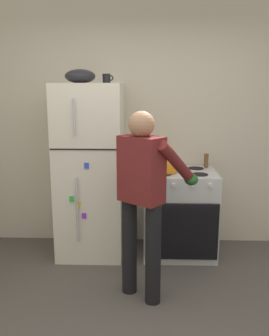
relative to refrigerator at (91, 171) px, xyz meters
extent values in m
cube|color=beige|center=(0.53, 0.38, 0.44)|extent=(6.00, 0.10, 2.70)
cube|color=silver|center=(0.00, 0.00, 0.00)|extent=(0.68, 0.68, 1.82)
cube|color=black|center=(0.00, -0.34, 0.29)|extent=(0.67, 0.01, 0.01)
cylinder|color=#B7B7BC|center=(-0.08, -0.36, -0.31)|extent=(0.02, 0.02, 0.66)
cylinder|color=#B7B7BC|center=(-0.08, -0.36, 0.60)|extent=(0.02, 0.02, 0.34)
cube|color=yellow|center=(-0.08, -0.35, -0.26)|extent=(0.04, 0.01, 0.06)
cube|color=blue|center=(0.02, -0.35, 0.13)|extent=(0.04, 0.01, 0.06)
cube|color=purple|center=(-0.02, -0.35, -0.38)|extent=(0.04, 0.01, 0.06)
cube|color=green|center=(-0.14, -0.35, -0.20)|extent=(0.04, 0.01, 0.06)
cube|color=silver|center=(0.95, 0.00, -0.45)|extent=(0.76, 0.64, 0.91)
cube|color=black|center=(0.95, -0.32, -0.53)|extent=(0.53, 0.01, 0.33)
cylinder|color=black|center=(0.77, -0.14, 0.01)|extent=(0.17, 0.17, 0.01)
cylinder|color=black|center=(1.13, -0.14, 0.01)|extent=(0.17, 0.17, 0.01)
cylinder|color=black|center=(0.77, 0.14, 0.01)|extent=(0.17, 0.17, 0.01)
cylinder|color=black|center=(1.13, 0.14, 0.01)|extent=(0.17, 0.17, 0.01)
cylinder|color=silver|center=(0.69, -0.33, -0.06)|extent=(0.04, 0.03, 0.04)
cylinder|color=silver|center=(0.86, -0.33, -0.06)|extent=(0.04, 0.03, 0.04)
cylinder|color=silver|center=(1.04, -0.33, -0.06)|extent=(0.04, 0.03, 0.04)
cylinder|color=silver|center=(1.21, -0.33, -0.06)|extent=(0.04, 0.03, 0.04)
cube|color=black|center=(0.95, -0.33, -0.54)|extent=(0.72, 0.03, 0.58)
cylinder|color=black|center=(0.45, -0.82, -0.48)|extent=(0.13, 0.13, 0.86)
cylinder|color=black|center=(0.65, -0.98, -0.48)|extent=(0.13, 0.13, 0.86)
cube|color=maroon|center=(0.55, -0.90, 0.22)|extent=(0.41, 0.38, 0.54)
sphere|color=#A37556|center=(0.55, -0.90, 0.59)|extent=(0.21, 0.21, 0.21)
sphere|color=black|center=(0.55, -0.90, 0.55)|extent=(0.15, 0.15, 0.15)
cylinder|color=maroon|center=(0.53, -0.60, 0.27)|extent=(0.38, 0.44, 0.42)
cylinder|color=maroon|center=(0.84, -0.85, 0.27)|extent=(0.38, 0.44, 0.42)
ellipsoid|color=#1E5123|center=(0.67, -0.43, 0.09)|extent=(0.12, 0.18, 0.10)
ellipsoid|color=#1E5123|center=(0.98, -0.68, 0.09)|extent=(0.12, 0.18, 0.10)
cylinder|color=orange|center=(0.79, -0.05, 0.06)|extent=(0.24, 0.24, 0.11)
cube|color=black|center=(0.64, -0.05, 0.10)|extent=(0.05, 0.03, 0.02)
cube|color=black|center=(0.93, -0.05, 0.10)|extent=(0.05, 0.03, 0.02)
cylinder|color=black|center=(0.18, 0.05, 0.96)|extent=(0.08, 0.08, 0.10)
torus|color=black|center=(0.22, 0.05, 0.96)|extent=(0.06, 0.01, 0.06)
cylinder|color=brown|center=(1.25, 0.20, 0.08)|extent=(0.05, 0.05, 0.15)
ellipsoid|color=black|center=(-0.08, 0.00, 0.98)|extent=(0.31, 0.31, 0.14)
camera|label=1|loc=(0.58, -3.80, 0.87)|focal=39.53mm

